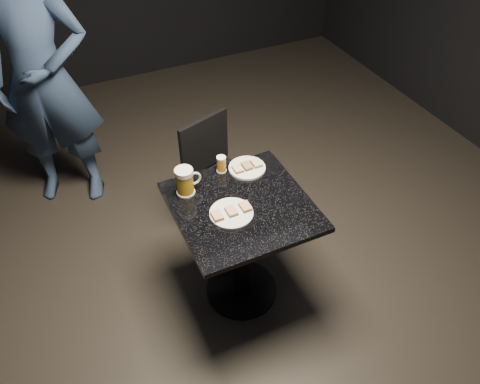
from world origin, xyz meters
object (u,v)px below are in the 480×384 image
(beer_mug, at_px, (185,181))
(beer_tumbler, at_px, (221,164))
(plate_large, at_px, (231,213))
(plate_small, at_px, (247,168))
(table, at_px, (242,236))
(patron, at_px, (42,80))
(chair, at_px, (217,173))

(beer_mug, bearing_deg, beer_tumbler, 19.75)
(plate_large, height_order, plate_small, same)
(plate_large, height_order, beer_mug, beer_mug)
(plate_small, height_order, table, plate_small)
(beer_mug, bearing_deg, patron, 113.93)
(table, bearing_deg, beer_mug, 137.75)
(plate_large, distance_m, beer_mug, 0.30)
(chair, bearing_deg, patron, 135.68)
(beer_tumbler, relative_size, chair, 0.11)
(plate_small, xyz_separation_m, beer_mug, (-0.38, -0.04, 0.07))
(plate_small, distance_m, patron, 1.48)
(beer_tumbler, xyz_separation_m, chair, (0.08, 0.28, -0.30))
(plate_small, bearing_deg, chair, 100.59)
(patron, xyz_separation_m, table, (0.76, -1.40, -0.44))
(beer_mug, relative_size, beer_tumbler, 1.61)
(plate_small, xyz_separation_m, beer_tumbler, (-0.14, 0.05, 0.04))
(plate_small, relative_size, beer_tumbler, 2.14)
(beer_mug, distance_m, chair, 0.59)
(patron, bearing_deg, plate_small, -30.65)
(beer_mug, xyz_separation_m, beer_tumbler, (0.24, 0.09, -0.03))
(patron, distance_m, chair, 1.27)
(table, bearing_deg, patron, 118.43)
(plate_small, distance_m, beer_mug, 0.39)
(beer_mug, height_order, chair, beer_mug)
(beer_tumbler, bearing_deg, chair, 74.57)
(table, relative_size, beer_mug, 4.75)
(plate_large, height_order, table, plate_large)
(table, bearing_deg, plate_large, -150.13)
(table, distance_m, chair, 0.58)
(plate_large, bearing_deg, patron, 115.18)
(beer_tumbler, bearing_deg, patron, 124.90)
(beer_mug, bearing_deg, chair, 48.85)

